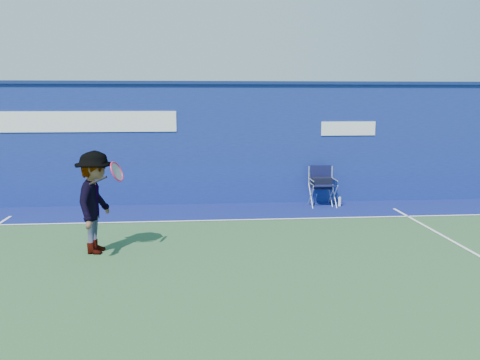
{
  "coord_description": "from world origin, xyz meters",
  "views": [
    {
      "loc": [
        -0.3,
        -7.66,
        2.67
      ],
      "look_at": [
        0.62,
        2.6,
        1.0
      ],
      "focal_mm": 38.0,
      "sensor_mm": 36.0,
      "label": 1
    }
  ],
  "objects": [
    {
      "name": "tennis_player",
      "position": [
        -2.02,
        1.1,
        0.89
      ],
      "size": [
        0.92,
        1.22,
        1.78
      ],
      "color": "#EA4738",
      "rests_on": "ground"
    },
    {
      "name": "ground",
      "position": [
        0.0,
        0.0,
        0.0
      ],
      "size": [
        80.0,
        80.0,
        0.0
      ],
      "primitive_type": "plane",
      "color": "#2C542E",
      "rests_on": "ground"
    },
    {
      "name": "directors_chair_right",
      "position": [
        2.85,
        4.51,
        0.31
      ],
      "size": [
        0.6,
        0.53,
        1.0
      ],
      "color": "silver",
      "rests_on": "ground"
    },
    {
      "name": "stadium_wall",
      "position": [
        -0.0,
        5.2,
        1.55
      ],
      "size": [
        24.0,
        0.5,
        3.08
      ],
      "color": "navy",
      "rests_on": "ground"
    },
    {
      "name": "out_of_bounds_strip",
      "position": [
        0.0,
        4.1,
        0.0
      ],
      "size": [
        24.0,
        1.8,
        0.01
      ],
      "primitive_type": "cube",
      "color": "navy",
      "rests_on": "ground"
    },
    {
      "name": "water_bottle",
      "position": [
        3.27,
        4.44,
        0.12
      ],
      "size": [
        0.07,
        0.07,
        0.24
      ],
      "primitive_type": "cylinder",
      "color": "white",
      "rests_on": "ground"
    },
    {
      "name": "court_lines",
      "position": [
        0.0,
        0.6,
        0.01
      ],
      "size": [
        24.0,
        12.0,
        0.01
      ],
      "color": "white",
      "rests_on": "out_of_bounds_strip"
    },
    {
      "name": "directors_chair_left",
      "position": [
        2.83,
        4.59,
        0.35
      ],
      "size": [
        0.49,
        0.46,
        0.83
      ],
      "color": "silver",
      "rests_on": "ground"
    }
  ]
}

